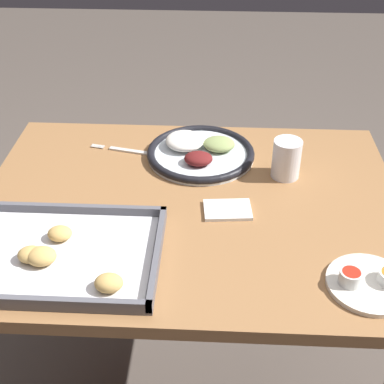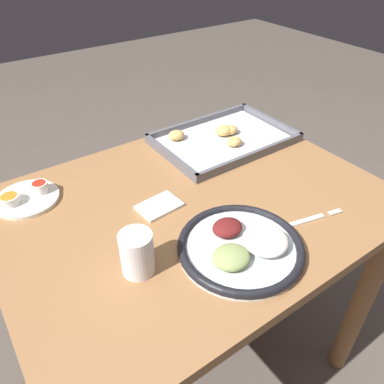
{
  "view_description": "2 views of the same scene",
  "coord_description": "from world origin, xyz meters",
  "px_view_note": "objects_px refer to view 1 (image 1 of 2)",
  "views": [
    {
      "loc": [
        -0.05,
        0.97,
        1.46
      ],
      "look_at": [
        -0.01,
        0.0,
        0.78
      ],
      "focal_mm": 50.0,
      "sensor_mm": 36.0,
      "label": 1
    },
    {
      "loc": [
        -0.43,
        -0.61,
        1.34
      ],
      "look_at": [
        -0.01,
        0.0,
        0.78
      ],
      "focal_mm": 35.0,
      "sensor_mm": 36.0,
      "label": 2
    }
  ],
  "objects_px": {
    "saucer_plate": "(370,282)",
    "baking_tray": "(56,255)",
    "drinking_cup": "(286,159)",
    "dinner_plate": "(200,152)",
    "napkin": "(228,210)",
    "fork": "(134,151)"
  },
  "relations": [
    {
      "from": "baking_tray",
      "to": "fork",
      "type": "bearing_deg",
      "value": -102.94
    },
    {
      "from": "saucer_plate",
      "to": "napkin",
      "type": "height_order",
      "value": "saucer_plate"
    },
    {
      "from": "fork",
      "to": "drinking_cup",
      "type": "xyz_separation_m",
      "value": [
        -0.38,
        0.09,
        0.05
      ]
    },
    {
      "from": "napkin",
      "to": "saucer_plate",
      "type": "bearing_deg",
      "value": 140.47
    },
    {
      "from": "dinner_plate",
      "to": "saucer_plate",
      "type": "bearing_deg",
      "value": 126.66
    },
    {
      "from": "drinking_cup",
      "to": "saucer_plate",
      "type": "bearing_deg",
      "value": 108.59
    },
    {
      "from": "saucer_plate",
      "to": "drinking_cup",
      "type": "distance_m",
      "value": 0.39
    },
    {
      "from": "napkin",
      "to": "baking_tray",
      "type": "bearing_deg",
      "value": 26.97
    },
    {
      "from": "baking_tray",
      "to": "napkin",
      "type": "height_order",
      "value": "baking_tray"
    },
    {
      "from": "baking_tray",
      "to": "dinner_plate",
      "type": "bearing_deg",
      "value": -123.62
    },
    {
      "from": "dinner_plate",
      "to": "drinking_cup",
      "type": "distance_m",
      "value": 0.23
    },
    {
      "from": "fork",
      "to": "saucer_plate",
      "type": "relative_size",
      "value": 1.33
    },
    {
      "from": "saucer_plate",
      "to": "drinking_cup",
      "type": "relative_size",
      "value": 1.66
    },
    {
      "from": "saucer_plate",
      "to": "baking_tray",
      "type": "height_order",
      "value": "baking_tray"
    },
    {
      "from": "dinner_plate",
      "to": "saucer_plate",
      "type": "xyz_separation_m",
      "value": [
        -0.33,
        0.45,
        -0.0
      ]
    },
    {
      "from": "saucer_plate",
      "to": "napkin",
      "type": "bearing_deg",
      "value": -39.53
    },
    {
      "from": "saucer_plate",
      "to": "drinking_cup",
      "type": "height_order",
      "value": "drinking_cup"
    },
    {
      "from": "fork",
      "to": "napkin",
      "type": "xyz_separation_m",
      "value": [
        -0.24,
        0.24,
        0.0
      ]
    },
    {
      "from": "dinner_plate",
      "to": "baking_tray",
      "type": "distance_m",
      "value": 0.48
    },
    {
      "from": "dinner_plate",
      "to": "fork",
      "type": "bearing_deg",
      "value": -3.63
    },
    {
      "from": "fork",
      "to": "drinking_cup",
      "type": "height_order",
      "value": "drinking_cup"
    },
    {
      "from": "dinner_plate",
      "to": "fork",
      "type": "xyz_separation_m",
      "value": [
        0.17,
        -0.01,
        -0.01
      ]
    }
  ]
}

